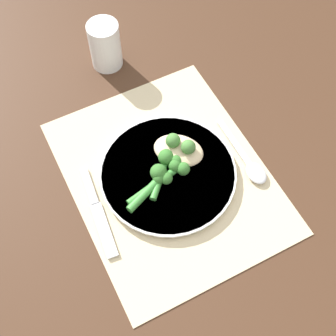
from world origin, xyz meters
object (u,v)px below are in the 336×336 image
(broccoli_stalk_front, at_px, (171,171))
(water_glass, at_px, (105,45))
(broccoli_stalk_left, at_px, (156,179))
(plate, at_px, (168,174))
(spoon, at_px, (251,166))
(knife, at_px, (97,210))
(chicken_fillet, at_px, (178,151))
(broccoli_stalk_rear, at_px, (166,162))

(broccoli_stalk_front, xyz_separation_m, water_glass, (0.31, -0.01, 0.02))
(broccoli_stalk_left, relative_size, water_glass, 0.94)
(plate, distance_m, broccoli_stalk_left, 0.03)
(broccoli_stalk_front, distance_m, spoon, 0.15)
(broccoli_stalk_front, relative_size, knife, 0.71)
(knife, bearing_deg, spoon, 176.27)
(plate, distance_m, spoon, 0.16)
(broccoli_stalk_front, bearing_deg, spoon, 58.99)
(broccoli_stalk_left, xyz_separation_m, spoon, (-0.05, -0.17, -0.02))
(chicken_fillet, relative_size, broccoli_stalk_left, 1.15)
(plate, bearing_deg, knife, 91.94)
(plate, distance_m, knife, 0.14)
(broccoli_stalk_left, bearing_deg, chicken_fillet, 96.21)
(broccoli_stalk_left, xyz_separation_m, water_glass, (0.32, -0.04, 0.02))
(chicken_fillet, bearing_deg, knife, 99.68)
(broccoli_stalk_left, distance_m, spoon, 0.18)
(plate, bearing_deg, water_glass, -2.35)
(spoon, bearing_deg, broccoli_stalk_left, -14.58)
(chicken_fillet, distance_m, broccoli_stalk_left, 0.07)
(plate, xyz_separation_m, chicken_fillet, (0.03, -0.03, 0.02))
(broccoli_stalk_left, bearing_deg, broccoli_stalk_rear, 104.17)
(broccoli_stalk_front, height_order, knife, broccoli_stalk_front)
(broccoli_stalk_rear, height_order, water_glass, water_glass)
(broccoli_stalk_rear, bearing_deg, chicken_fillet, 63.09)
(chicken_fillet, relative_size, broccoli_stalk_rear, 1.33)
(spoon, bearing_deg, broccoli_stalk_front, -18.47)
(broccoli_stalk_rear, distance_m, water_glass, 0.29)
(chicken_fillet, xyz_separation_m, broccoli_stalk_left, (-0.03, 0.06, -0.00))
(chicken_fillet, relative_size, knife, 0.62)
(plate, relative_size, broccoli_stalk_rear, 2.94)
(broccoli_stalk_left, distance_m, knife, 0.12)
(water_glass, bearing_deg, broccoli_stalk_rear, 178.05)
(broccoli_stalk_rear, xyz_separation_m, broccoli_stalk_left, (-0.02, 0.03, 0.00))
(plate, bearing_deg, broccoli_stalk_front, -154.42)
(broccoli_stalk_front, distance_m, broccoli_stalk_left, 0.03)
(knife, bearing_deg, plate, -171.88)
(spoon, bearing_deg, plate, -20.45)
(broccoli_stalk_rear, distance_m, knife, 0.15)
(broccoli_stalk_front, bearing_deg, broccoli_stalk_left, -98.14)
(broccoli_stalk_left, bearing_deg, spoon, 52.43)
(chicken_fillet, relative_size, broccoli_stalk_front, 0.87)
(broccoli_stalk_rear, relative_size, broccoli_stalk_left, 0.86)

